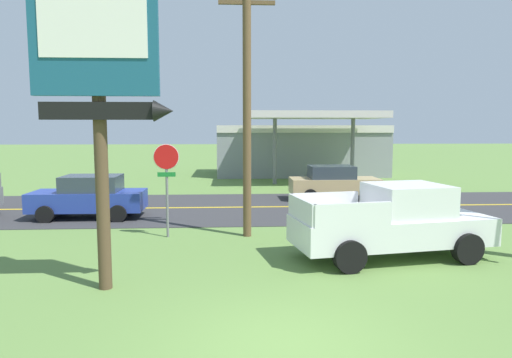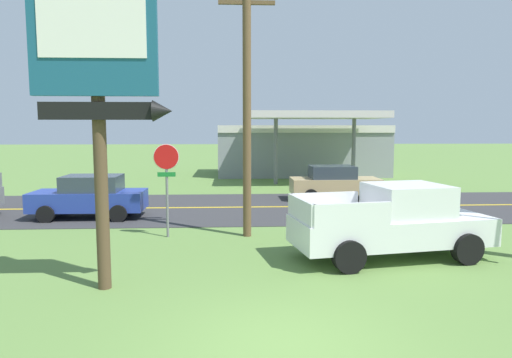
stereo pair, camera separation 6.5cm
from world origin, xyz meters
The scene contains 10 objects.
ground_plane centered at (0.00, 0.00, 0.00)m, with size 180.00×180.00×0.00m, color #5B7F3D.
road_asphalt centered at (0.00, 13.00, 0.01)m, with size 140.00×8.00×0.02m, color #333335.
road_centre_line centered at (0.00, 13.00, 0.02)m, with size 126.00×0.20×0.01m, color gold.
motel_sign centered at (-3.49, 2.82, 4.47)m, with size 2.82×0.54×6.60m.
stop_sign centered at (-2.82, 7.66, 2.03)m, with size 0.80×0.08×2.95m.
utility_pole centered at (-0.30, 7.67, 4.57)m, with size 1.92×0.26×8.54m.
gas_station centered at (4.32, 26.99, 1.94)m, with size 12.00×11.50×4.40m.
pickup_white_parked_on_lawn centered at (3.48, 4.97, 0.96)m, with size 5.46×2.89×1.96m.
car_blue_near_lane centered at (-6.21, 11.00, 0.83)m, with size 4.20×2.00×1.64m.
car_tan_far_lane centered at (4.13, 15.00, 0.83)m, with size 4.20×2.00×1.64m.
Camera 1 is at (-0.86, -7.02, 3.47)m, focal length 32.84 mm.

